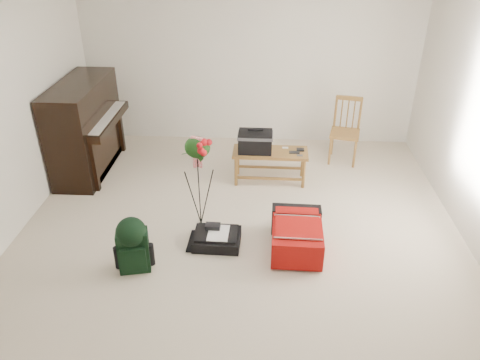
# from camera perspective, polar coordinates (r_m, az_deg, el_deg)

# --- Properties ---
(floor) EXTENTS (5.00, 5.50, 0.01)m
(floor) POSITION_cam_1_polar(r_m,az_deg,el_deg) (5.22, -0.17, -7.41)
(floor) COLOR beige
(floor) RESTS_ON ground
(ceiling) EXTENTS (5.00, 5.50, 0.01)m
(ceiling) POSITION_cam_1_polar(r_m,az_deg,el_deg) (4.23, -0.22, 20.84)
(ceiling) COLOR white
(ceiling) RESTS_ON wall_back
(wall_back) EXTENTS (5.00, 0.04, 2.50)m
(wall_back) POSITION_cam_1_polar(r_m,az_deg,el_deg) (7.18, 1.18, 14.23)
(wall_back) COLOR silver
(wall_back) RESTS_ON floor
(piano) EXTENTS (0.71, 1.50, 1.25)m
(piano) POSITION_cam_1_polar(r_m,az_deg,el_deg) (6.76, -18.25, 5.91)
(piano) COLOR black
(piano) RESTS_ON floor
(bench) EXTENTS (0.99, 0.41, 0.76)m
(bench) POSITION_cam_1_polar(r_m,az_deg,el_deg) (6.12, 2.46, 4.31)
(bench) COLOR olive
(bench) RESTS_ON floor
(dining_chair) EXTENTS (0.48, 0.48, 0.93)m
(dining_chair) POSITION_cam_1_polar(r_m,az_deg,el_deg) (6.89, 12.64, 5.82)
(dining_chair) COLOR olive
(dining_chair) RESTS_ON floor
(red_suitcase) EXTENTS (0.55, 0.79, 0.33)m
(red_suitcase) POSITION_cam_1_polar(r_m,az_deg,el_deg) (5.09, 6.88, -6.34)
(red_suitcase) COLOR #B61607
(red_suitcase) RESTS_ON floor
(black_duffel) EXTENTS (0.52, 0.42, 0.21)m
(black_duffel) POSITION_cam_1_polar(r_m,az_deg,el_deg) (5.14, -2.84, -7.07)
(black_duffel) COLOR black
(black_duffel) RESTS_ON floor
(green_backpack) EXTENTS (0.34, 0.31, 0.61)m
(green_backpack) POSITION_cam_1_polar(r_m,az_deg,el_deg) (4.76, -12.98, -7.44)
(green_backpack) COLOR black
(green_backpack) RESTS_ON floor
(flower_stand) EXTENTS (0.45, 0.45, 1.14)m
(flower_stand) POSITION_cam_1_polar(r_m,az_deg,el_deg) (5.23, -5.01, -0.23)
(flower_stand) COLOR black
(flower_stand) RESTS_ON floor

